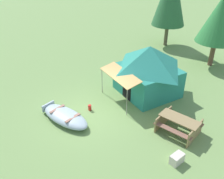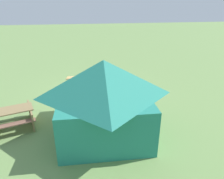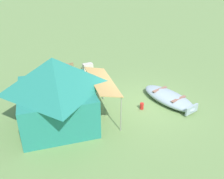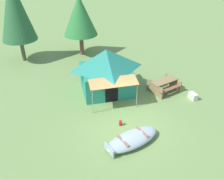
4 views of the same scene
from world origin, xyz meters
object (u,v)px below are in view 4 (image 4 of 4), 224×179
object	(u,v)px
canvas_cabin_tent	(106,70)
beached_rowboat	(132,139)
pine_tree_back_right	(15,9)
picnic_table	(164,84)
cooler_box	(193,96)
fuel_can	(121,123)
pine_tree_back_left	(80,15)

from	to	relation	value
canvas_cabin_tent	beached_rowboat	bearing A→B (deg)	-91.44
pine_tree_back_right	picnic_table	bearing A→B (deg)	-40.95
cooler_box	canvas_cabin_tent	bearing A→B (deg)	152.48
picnic_table	pine_tree_back_right	size ratio (longest dim) A/B	0.33
cooler_box	fuel_can	bearing A→B (deg)	-167.31
canvas_cabin_tent	fuel_can	distance (m)	3.80
beached_rowboat	pine_tree_back_left	xyz separation A→B (m)	(-0.30, 11.10, 2.99)
beached_rowboat	picnic_table	size ratio (longest dim) A/B	1.45
picnic_table	pine_tree_back_right	bearing A→B (deg)	139.05
beached_rowboat	fuel_can	bearing A→B (deg)	94.52
canvas_cabin_tent	cooler_box	bearing A→B (deg)	-27.52
cooler_box	fuel_can	size ratio (longest dim) A/B	1.96
pine_tree_back_left	pine_tree_back_right	world-z (taller)	pine_tree_back_right
picnic_table	pine_tree_back_right	distance (m)	11.78
beached_rowboat	picnic_table	world-z (taller)	picnic_table
cooler_box	beached_rowboat	bearing A→B (deg)	-152.51
cooler_box	pine_tree_back_left	xyz separation A→B (m)	(-5.13, 8.59, 3.03)
cooler_box	picnic_table	bearing A→B (deg)	132.65
canvas_cabin_tent	picnic_table	size ratio (longest dim) A/B	1.87
picnic_table	beached_rowboat	bearing A→B (deg)	-132.59
canvas_cabin_tent	picnic_table	bearing A→B (deg)	-17.44
picnic_table	cooler_box	world-z (taller)	picnic_table
beached_rowboat	pine_tree_back_right	xyz separation A→B (m)	(-4.92, 11.25, 3.74)
pine_tree_back_right	canvas_cabin_tent	bearing A→B (deg)	-51.24
beached_rowboat	pine_tree_back_right	distance (m)	12.84
cooler_box	pine_tree_back_left	world-z (taller)	pine_tree_back_left
cooler_box	pine_tree_back_right	size ratio (longest dim) A/B	0.09
beached_rowboat	picnic_table	distance (m)	5.28
picnic_table	cooler_box	distance (m)	1.88
canvas_cabin_tent	cooler_box	distance (m)	5.45
canvas_cabin_tent	picnic_table	xyz separation A→B (m)	(3.44, -1.08, -0.96)
canvas_cabin_tent	fuel_can	size ratio (longest dim) A/B	13.38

